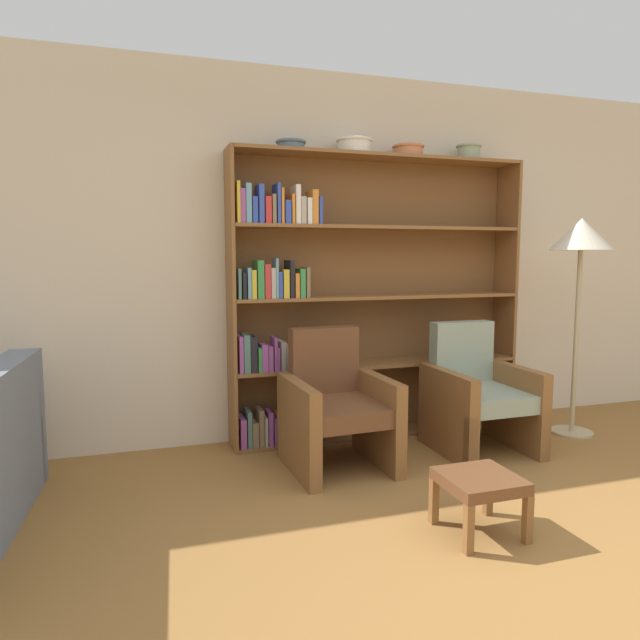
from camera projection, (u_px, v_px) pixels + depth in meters
The scene contains 11 objects.
ground_plane at pixel (586, 587), 2.41m from camera, with size 24.00×24.00×0.00m, color olive.
wall_back at pixel (369, 257), 4.50m from camera, with size 12.00×0.06×2.75m.
bookshelf at pixel (352, 298), 4.32m from camera, with size 2.29×0.30×2.13m.
bowl_sage at pixel (291, 145), 4.02m from camera, with size 0.22×0.22×0.07m.
bowl_stoneware at pixel (354, 145), 4.17m from camera, with size 0.27×0.27×0.11m.
bowl_cream at pixel (408, 150), 4.30m from camera, with size 0.24×0.24×0.09m.
bowl_olive at pixel (469, 152), 4.46m from camera, with size 0.20×0.20×0.12m.
armchair_leather at pixel (336, 408), 3.76m from camera, with size 0.67×0.70×0.90m.
armchair_cushioned at pixel (477, 395), 4.09m from camera, with size 0.64×0.68×0.90m.
floor_lamp at pixel (581, 245), 4.32m from camera, with size 0.46×0.46×1.67m.
footstool at pixel (480, 486), 2.85m from camera, with size 0.37×0.37×0.30m.
Camera 1 is at (-1.77, -1.80, 1.39)m, focal length 32.00 mm.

